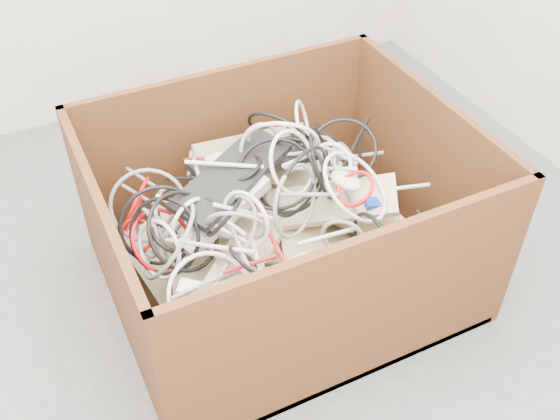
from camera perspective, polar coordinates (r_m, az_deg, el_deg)
name	(u,v)px	position (r m, az deg, el deg)	size (l,w,h in m)	color
ground	(249,345)	(2.03, -2.72, -11.82)	(3.00, 3.00, 0.00)	#4F4F52
cardboard_box	(279,249)	(2.08, -0.10, -3.44)	(1.08, 0.90, 0.58)	#391D0E
keyboard_pile	(282,215)	(2.00, 0.21, -0.47)	(0.87, 0.77, 0.35)	#CABB8E
mice_scatter	(275,187)	(1.97, -0.44, 2.02)	(0.58, 0.60, 0.17)	#C1BA9B
power_strip_left	(225,214)	(1.87, -4.84, -0.32)	(0.32, 0.06, 0.04)	silver
power_strip_right	(229,300)	(1.71, -4.56, -7.91)	(0.27, 0.05, 0.04)	silver
vga_plug	(372,203)	(1.96, 8.12, 0.58)	(0.04, 0.04, 0.02)	#0C27B7
cable_tangle	(246,200)	(1.88, -3.02, 0.86)	(0.99, 0.83, 0.47)	black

